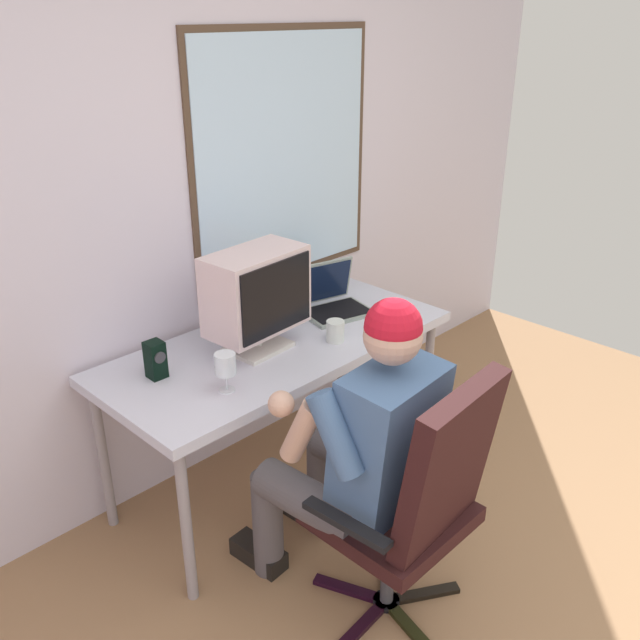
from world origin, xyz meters
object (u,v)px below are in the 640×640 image
at_px(crt_monitor, 256,293).
at_px(desk_speaker, 156,360).
at_px(desk, 278,353).
at_px(wine_glass, 225,366).
at_px(person_seated, 358,446).
at_px(laptop, 331,298).
at_px(office_chair, 419,496).
at_px(coffee_mug, 335,331).

height_order(crt_monitor, desk_speaker, crt_monitor).
relative_size(desk, wine_glass, 10.23).
xyz_separation_m(person_seated, crt_monitor, (0.14, 0.69, 0.35)).
xyz_separation_m(laptop, wine_glass, (-0.83, -0.25, 0.04)).
xyz_separation_m(desk, wine_glass, (-0.42, -0.17, 0.16)).
distance_m(desk, crt_monitor, 0.33).
bearing_deg(desk, desk_speaker, 169.20).
relative_size(person_seated, laptop, 3.36).
distance_m(desk, person_seated, 0.73).
distance_m(person_seated, wine_glass, 0.58).
relative_size(desk, office_chair, 1.55).
xyz_separation_m(person_seated, wine_glass, (-0.17, 0.52, 0.19)).
distance_m(desk, laptop, 0.43).
xyz_separation_m(desk, crt_monitor, (-0.11, 0.00, 0.31)).
xyz_separation_m(desk, desk_speaker, (-0.55, 0.10, 0.13)).
bearing_deg(laptop, office_chair, -122.06).
relative_size(wine_glass, coffee_mug, 1.65).
bearing_deg(person_seated, wine_glass, 108.34).
bearing_deg(office_chair, crt_monitor, 82.55).
relative_size(office_chair, laptop, 2.76).
bearing_deg(desk_speaker, laptop, -1.90).
xyz_separation_m(office_chair, desk_speaker, (-0.31, 1.05, 0.24)).
distance_m(person_seated, crt_monitor, 0.79).
relative_size(office_chair, wine_glass, 6.58).
xyz_separation_m(crt_monitor, desk_speaker, (-0.44, 0.10, -0.18)).
xyz_separation_m(desk_speaker, coffee_mug, (0.72, -0.28, -0.03)).
distance_m(desk, coffee_mug, 0.27).
height_order(desk, person_seated, person_seated).
distance_m(crt_monitor, coffee_mug, 0.40).
distance_m(person_seated, desk_speaker, 0.86).
bearing_deg(person_seated, laptop, 49.28).
bearing_deg(crt_monitor, desk, -1.35).
height_order(person_seated, wine_glass, person_seated).
bearing_deg(crt_monitor, wine_glass, -150.61).
bearing_deg(laptop, desk, -169.89).
bearing_deg(desk, coffee_mug, -44.37).
bearing_deg(wine_glass, desk_speaker, 114.54).
relative_size(desk, crt_monitor, 3.60).
relative_size(office_chair, crt_monitor, 2.32).
height_order(desk, laptop, laptop).
xyz_separation_m(office_chair, coffee_mug, (0.41, 0.77, 0.21)).
bearing_deg(crt_monitor, person_seated, -101.48).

